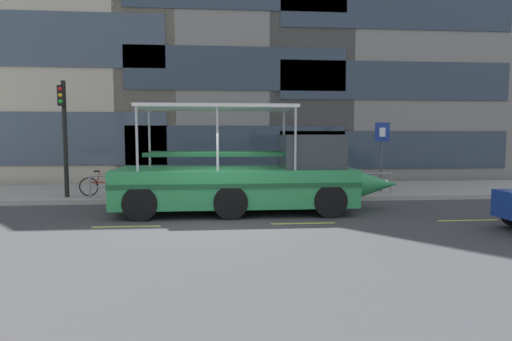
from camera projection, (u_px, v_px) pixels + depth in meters
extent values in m
plane|color=#3D3D3F|center=(217.00, 219.00, 12.42)|extent=(120.00, 120.00, 0.00)
cube|color=#99968E|center=(217.00, 191.00, 17.97)|extent=(32.00, 4.80, 0.18)
cube|color=#B2ADA3|center=(217.00, 200.00, 15.50)|extent=(32.00, 0.18, 0.18)
cube|color=#DBD64C|center=(126.00, 227.00, 11.39)|extent=(1.80, 0.12, 0.01)
cube|color=#DBD64C|center=(303.00, 223.00, 11.82)|extent=(1.80, 0.12, 0.01)
cube|color=#DBD64C|center=(468.00, 220.00, 12.24)|extent=(1.80, 0.12, 0.01)
cube|color=#3D4C5B|center=(57.00, 139.00, 19.88)|extent=(10.15, 0.06, 2.51)
cube|color=#3D4C5B|center=(53.00, 39.00, 19.51)|extent=(10.15, 0.06, 2.51)
cube|color=#2D3D4C|center=(237.00, 147.00, 20.66)|extent=(10.66, 0.06, 2.07)
cube|color=#2D3D4C|center=(237.00, 68.00, 20.35)|extent=(10.66, 0.06, 2.07)
cube|color=#2D3D4C|center=(395.00, 150.00, 21.38)|extent=(11.71, 0.06, 1.89)
cube|color=#2D3D4C|center=(397.00, 81.00, 21.10)|extent=(11.71, 0.06, 1.89)
cube|color=#2D3D4C|center=(399.00, 10.00, 20.82)|extent=(11.71, 0.06, 1.89)
cylinder|color=gray|center=(245.00, 175.00, 15.86)|extent=(11.24, 0.07, 0.07)
cylinder|color=gray|center=(245.00, 185.00, 15.89)|extent=(11.24, 0.06, 0.06)
cylinder|color=gray|center=(90.00, 187.00, 15.39)|extent=(0.09, 0.09, 0.79)
cylinder|color=gray|center=(143.00, 186.00, 15.56)|extent=(0.09, 0.09, 0.79)
cylinder|color=gray|center=(194.00, 186.00, 15.72)|extent=(0.09, 0.09, 0.79)
cylinder|color=gray|center=(245.00, 185.00, 15.89)|extent=(0.09, 0.09, 0.79)
cylinder|color=gray|center=(295.00, 185.00, 16.05)|extent=(0.09, 0.09, 0.79)
cylinder|color=gray|center=(343.00, 184.00, 16.22)|extent=(0.09, 0.09, 0.79)
cylinder|color=gray|center=(391.00, 184.00, 16.39)|extent=(0.09, 0.09, 0.79)
cylinder|color=black|center=(65.00, 139.00, 15.48)|extent=(0.16, 0.16, 4.22)
cube|color=black|center=(61.00, 95.00, 15.15)|extent=(0.24, 0.20, 0.72)
sphere|color=red|center=(60.00, 89.00, 15.02)|extent=(0.14, 0.14, 0.14)
sphere|color=gold|center=(60.00, 95.00, 15.04)|extent=(0.14, 0.14, 0.14)
sphere|color=green|center=(61.00, 101.00, 15.06)|extent=(0.14, 0.14, 0.14)
cylinder|color=#4C4F54|center=(381.00, 158.00, 17.09)|extent=(0.08, 0.08, 2.74)
cube|color=navy|center=(382.00, 132.00, 16.96)|extent=(0.60, 0.04, 0.76)
cube|color=white|center=(382.00, 132.00, 16.94)|extent=(0.24, 0.01, 0.36)
torus|color=black|center=(117.00, 186.00, 15.95)|extent=(0.70, 0.04, 0.70)
torus|color=black|center=(89.00, 187.00, 15.86)|extent=(0.70, 0.04, 0.70)
cylinder|color=#B21919|center=(103.00, 182.00, 15.89)|extent=(0.95, 0.04, 0.04)
cylinder|color=#B21919|center=(98.00, 179.00, 15.87)|extent=(0.19, 0.04, 0.51)
cube|color=black|center=(97.00, 171.00, 15.84)|extent=(0.20, 0.08, 0.06)
cylinder|color=#A5A5AA|center=(116.00, 173.00, 15.91)|extent=(0.03, 0.46, 0.03)
cube|color=#2D9351|center=(235.00, 186.00, 13.51)|extent=(7.35, 2.55, 1.14)
cone|color=#2D9351|center=(373.00, 184.00, 13.91)|extent=(1.65, 1.08, 1.08)
cylinder|color=#2D9351|center=(117.00, 187.00, 13.19)|extent=(0.37, 1.08, 1.08)
cube|color=#19512C|center=(237.00, 186.00, 12.22)|extent=(7.35, 0.04, 0.12)
sphere|color=white|center=(385.00, 183.00, 13.94)|extent=(0.22, 0.22, 0.22)
cube|color=#33383D|center=(310.00, 151.00, 13.64)|extent=(1.84, 2.14, 1.04)
cube|color=silver|center=(217.00, 107.00, 13.26)|extent=(4.78, 2.35, 0.10)
cylinder|color=#B2B2B7|center=(284.00, 138.00, 14.66)|extent=(0.07, 0.07, 1.84)
cylinder|color=#B2B2B7|center=(296.00, 139.00, 12.43)|extent=(0.07, 0.07, 1.84)
cylinder|color=#B2B2B7|center=(218.00, 138.00, 14.46)|extent=(0.07, 0.07, 1.84)
cylinder|color=#B2B2B7|center=(217.00, 139.00, 12.23)|extent=(0.07, 0.07, 1.84)
cylinder|color=#B2B2B7|center=(149.00, 139.00, 14.26)|extent=(0.07, 0.07, 1.84)
cylinder|color=#B2B2B7|center=(137.00, 139.00, 12.03)|extent=(0.07, 0.07, 1.84)
cube|color=#19512C|center=(218.00, 153.00, 13.99)|extent=(4.40, 0.28, 0.12)
cube|color=#19512C|center=(218.00, 155.00, 12.77)|extent=(4.40, 0.28, 0.12)
cylinder|color=black|center=(313.00, 191.00, 14.95)|extent=(1.00, 0.28, 1.00)
cylinder|color=black|center=(330.00, 201.00, 12.62)|extent=(1.00, 0.28, 1.00)
cylinder|color=black|center=(229.00, 192.00, 14.69)|extent=(1.00, 0.28, 1.00)
cylinder|color=black|center=(231.00, 202.00, 12.36)|extent=(1.00, 0.28, 1.00)
cylinder|color=black|center=(153.00, 193.00, 14.46)|extent=(1.00, 0.28, 1.00)
cylinder|color=black|center=(140.00, 204.00, 12.13)|extent=(1.00, 0.28, 1.00)
cylinder|color=#47423D|center=(325.00, 179.00, 17.78)|extent=(0.11, 0.11, 0.86)
cylinder|color=#47423D|center=(329.00, 180.00, 17.69)|extent=(0.11, 0.11, 0.86)
cube|color=#38383D|center=(327.00, 162.00, 17.68)|extent=(0.37, 0.34, 0.61)
cylinder|color=#38383D|center=(322.00, 162.00, 17.79)|extent=(0.07, 0.07, 0.55)
cylinder|color=#38383D|center=(332.00, 163.00, 17.57)|extent=(0.07, 0.07, 0.55)
sphere|color=tan|center=(327.00, 151.00, 17.64)|extent=(0.24, 0.24, 0.24)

